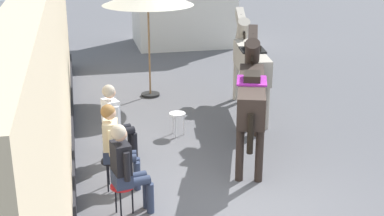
{
  "coord_description": "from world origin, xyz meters",
  "views": [
    {
      "loc": [
        -2.2,
        -6.95,
        3.96
      ],
      "look_at": [
        -0.4,
        1.2,
        1.05
      ],
      "focal_mm": 49.99,
      "sensor_mm": 36.0,
      "label": 1
    }
  ],
  "objects_px": {
    "seated_visitor_middle": "(115,142)",
    "seated_visitor_near": "(126,165)",
    "saddled_horse_near": "(251,92)",
    "saddled_horse_far": "(250,60)",
    "spare_stool_white": "(177,116)",
    "seated_visitor_far": "(115,118)"
  },
  "relations": [
    {
      "from": "seated_visitor_middle",
      "to": "seated_visitor_near",
      "type": "bearing_deg",
      "value": -84.83
    },
    {
      "from": "saddled_horse_near",
      "to": "saddled_horse_far",
      "type": "height_order",
      "value": "same"
    },
    {
      "from": "saddled_horse_far",
      "to": "spare_stool_white",
      "type": "bearing_deg",
      "value": -149.54
    },
    {
      "from": "seated_visitor_middle",
      "to": "saddled_horse_near",
      "type": "distance_m",
      "value": 2.61
    },
    {
      "from": "spare_stool_white",
      "to": "saddled_horse_far",
      "type": "bearing_deg",
      "value": 30.46
    },
    {
      "from": "saddled_horse_near",
      "to": "saddled_horse_far",
      "type": "relative_size",
      "value": 0.97
    },
    {
      "from": "seated_visitor_near",
      "to": "seated_visitor_middle",
      "type": "bearing_deg",
      "value": 95.17
    },
    {
      "from": "saddled_horse_far",
      "to": "spare_stool_white",
      "type": "xyz_separation_m",
      "value": [
        -1.8,
        -1.06,
        -0.76
      ]
    },
    {
      "from": "seated_visitor_middle",
      "to": "seated_visitor_far",
      "type": "height_order",
      "value": "same"
    },
    {
      "from": "seated_visitor_near",
      "to": "saddled_horse_near",
      "type": "distance_m",
      "value": 2.93
    },
    {
      "from": "seated_visitor_middle",
      "to": "spare_stool_white",
      "type": "distance_m",
      "value": 2.4
    },
    {
      "from": "saddled_horse_near",
      "to": "seated_visitor_middle",
      "type": "bearing_deg",
      "value": -161.25
    },
    {
      "from": "seated_visitor_near",
      "to": "seated_visitor_middle",
      "type": "xyz_separation_m",
      "value": [
        -0.08,
        0.85,
        0.0
      ]
    },
    {
      "from": "seated_visitor_far",
      "to": "saddled_horse_far",
      "type": "height_order",
      "value": "saddled_horse_far"
    },
    {
      "from": "seated_visitor_middle",
      "to": "saddled_horse_far",
      "type": "height_order",
      "value": "saddled_horse_far"
    },
    {
      "from": "seated_visitor_far",
      "to": "spare_stool_white",
      "type": "distance_m",
      "value": 1.59
    },
    {
      "from": "seated_visitor_middle",
      "to": "saddled_horse_far",
      "type": "xyz_separation_m",
      "value": [
        3.15,
        3.02,
        0.38
      ]
    },
    {
      "from": "seated_visitor_far",
      "to": "spare_stool_white",
      "type": "bearing_deg",
      "value": 35.18
    },
    {
      "from": "seated_visitor_near",
      "to": "seated_visitor_far",
      "type": "height_order",
      "value": "same"
    },
    {
      "from": "seated_visitor_middle",
      "to": "saddled_horse_far",
      "type": "bearing_deg",
      "value": 43.78
    },
    {
      "from": "seated_visitor_middle",
      "to": "seated_visitor_far",
      "type": "xyz_separation_m",
      "value": [
        0.08,
        1.06,
        0.0
      ]
    },
    {
      "from": "saddled_horse_near",
      "to": "seated_visitor_near",
      "type": "bearing_deg",
      "value": -144.65
    }
  ]
}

